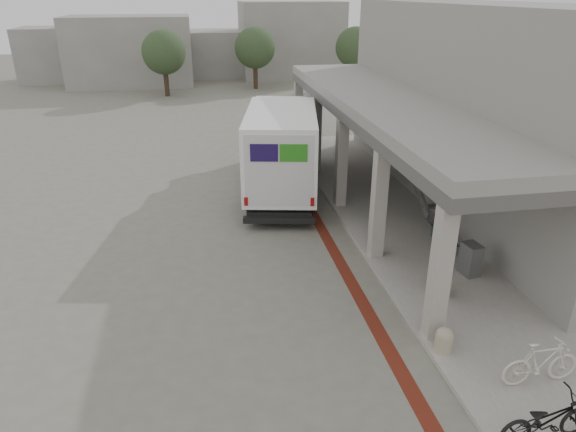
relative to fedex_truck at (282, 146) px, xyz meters
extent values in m
plane|color=#6A675B|center=(-0.31, -6.66, -1.81)|extent=(120.00, 120.00, 0.00)
cube|color=maroon|center=(0.69, -4.66, -1.80)|extent=(0.35, 40.00, 0.01)
cube|color=gray|center=(3.69, -6.66, -1.75)|extent=(4.40, 28.00, 0.12)
cube|color=gray|center=(7.04, -2.16, 1.69)|extent=(4.30, 17.00, 7.00)
cube|color=#54514F|center=(3.29, -2.16, 1.69)|extent=(3.40, 16.90, 0.35)
cube|color=gray|center=(3.29, -2.16, 2.04)|extent=(3.40, 16.90, 0.35)
cube|color=gray|center=(-8.31, 27.34, 0.94)|extent=(10.00, 6.00, 5.50)
cube|color=gray|center=(-1.31, 31.34, 0.19)|extent=(8.00, 6.00, 4.00)
cube|color=gray|center=(5.69, 29.34, 1.44)|extent=(9.00, 6.00, 6.50)
cube|color=gray|center=(-14.31, 30.34, 0.44)|extent=(7.00, 5.00, 4.50)
cylinder|color=#38281C|center=(-5.31, 21.34, -0.61)|extent=(0.36, 0.36, 2.40)
sphere|color=#293A22|center=(-5.31, 21.34, 1.39)|extent=(3.20, 3.20, 3.20)
cylinder|color=#38281C|center=(1.69, 23.34, -0.61)|extent=(0.36, 0.36, 2.40)
sphere|color=#293A22|center=(1.69, 23.34, 1.39)|extent=(3.20, 3.20, 3.20)
cylinder|color=#38281C|center=(9.69, 22.34, -0.61)|extent=(0.36, 0.36, 2.40)
sphere|color=#293A22|center=(9.69, 22.34, 1.39)|extent=(3.20, 3.20, 3.20)
cube|color=black|center=(-0.01, -0.04, -1.39)|extent=(3.54, 7.59, 0.31)
cube|color=white|center=(-0.18, -0.96, 0.23)|extent=(3.49, 5.81, 2.71)
cube|color=white|center=(0.50, 2.58, 0.07)|extent=(2.84, 2.42, 2.40)
cube|color=white|center=(0.71, 3.65, -0.82)|extent=(2.37, 1.05, 0.84)
cube|color=black|center=(0.66, 3.40, 0.65)|extent=(2.35, 0.94, 1.10)
cube|color=black|center=(-0.72, -3.73, -1.44)|extent=(2.41, 0.71, 0.19)
cube|color=#1F0F48|center=(-1.28, 0.00, 0.70)|extent=(0.30, 1.44, 0.78)
cube|color=#2A861D|center=(-1.58, -1.54, 0.70)|extent=(0.30, 1.44, 0.78)
cube|color=#1F0F48|center=(-1.17, -3.56, 0.85)|extent=(0.88, 0.20, 0.57)
cube|color=#2A861D|center=(-0.25, -3.74, 0.85)|extent=(0.88, 0.20, 0.57)
cylinder|color=black|center=(-0.57, 2.84, -1.34)|extent=(0.47, 0.98, 0.94)
cylinder|color=black|center=(1.59, 2.42, -1.34)|extent=(0.47, 0.98, 0.94)
cylinder|color=black|center=(-1.48, -1.88, -1.34)|extent=(0.47, 0.98, 0.94)
cylinder|color=black|center=(0.67, -2.29, -1.34)|extent=(0.47, 0.98, 0.94)
cube|color=slate|center=(4.00, -6.63, -1.52)|extent=(0.34, 0.10, 0.34)
cube|color=slate|center=(4.14, -5.30, -1.52)|extent=(0.34, 0.10, 0.34)
cube|color=#123728|center=(3.95, -5.95, -1.33)|extent=(0.25, 1.60, 0.04)
cube|color=#123728|center=(4.07, -5.97, -1.33)|extent=(0.25, 1.60, 0.04)
cube|color=#123728|center=(4.19, -5.98, -1.33)|extent=(0.25, 1.60, 0.04)
cylinder|color=tan|center=(1.79, -10.73, -1.49)|extent=(0.39, 0.39, 0.39)
sphere|color=tan|center=(1.79, -10.73, -1.30)|extent=(0.39, 0.39, 0.39)
cylinder|color=#9C9477|center=(2.76, -8.62, -1.46)|extent=(0.46, 0.46, 0.46)
sphere|color=#9C9477|center=(2.76, -8.62, -1.23)|extent=(0.46, 0.46, 0.46)
cube|color=slate|center=(3.99, -7.74, -1.23)|extent=(0.48, 0.60, 0.91)
imported|color=black|center=(2.42, -13.34, -1.21)|extent=(1.85, 0.74, 0.95)
imported|color=silver|center=(3.21, -12.01, -1.19)|extent=(1.66, 0.48, 0.99)
camera|label=1|loc=(-3.15, -19.13, 5.57)|focal=32.00mm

